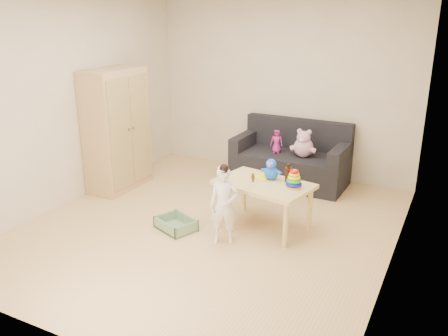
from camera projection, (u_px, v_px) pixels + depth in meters
The scene contains 13 objects.
room at pixel (209, 117), 5.12m from camera, with size 4.50×4.50×4.50m.
wardrobe at pixel (117, 130), 6.49m from camera, with size 0.46×0.92×1.66m, color tan.
sofa at pixel (290, 168), 6.83m from camera, with size 1.60×0.80×0.45m, color black.
play_table at pixel (263, 205), 5.43m from camera, with size 1.05×0.66×0.55m, color #E0CA7B.
storage_bin at pixel (176, 224), 5.44m from camera, with size 0.44×0.33×0.13m, color gray, non-canonical shape.
toddler at pixel (224, 206), 5.03m from camera, with size 0.31×0.21×0.84m, color white.
pink_bear at pixel (304, 145), 6.55m from camera, with size 0.29×0.25×0.33m, color #C994AF, non-canonical shape.
doll at pixel (277, 142), 6.72m from camera, with size 0.17×0.11×0.33m, color #AA207F.
ring_stacker at pixel (294, 180), 5.17m from camera, with size 0.18×0.18×0.21m.
brown_bottle at pixel (288, 174), 5.34m from camera, with size 0.07×0.07×0.21m.
blue_plush at pixel (271, 169), 5.40m from camera, with size 0.21×0.16×0.25m, color #1C65FF, non-canonical shape.
wooden_figure at pixel (253, 177), 5.34m from camera, with size 0.04×0.04×0.11m, color brown, non-canonical shape.
yellow_book at pixel (262, 177), 5.49m from camera, with size 0.18×0.18×0.01m, color #F9FF1A.
Camera 1 is at (2.44, -4.40, 2.42)m, focal length 38.00 mm.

